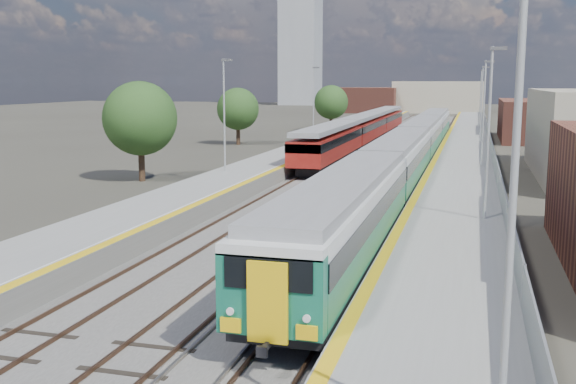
% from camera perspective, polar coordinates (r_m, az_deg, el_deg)
% --- Properties ---
extents(ground, '(320.00, 320.00, 0.00)m').
position_cam_1_polar(ground, '(59.26, 9.54, 2.41)').
color(ground, '#47443A').
rests_on(ground, ground).
extents(ballast_bed, '(10.50, 155.00, 0.06)m').
position_cam_1_polar(ballast_bed, '(61.98, 7.72, 2.78)').
color(ballast_bed, '#565451').
rests_on(ballast_bed, ground).
extents(tracks, '(8.96, 160.00, 0.17)m').
position_cam_1_polar(tracks, '(63.55, 8.46, 3.00)').
color(tracks, '#4C3323').
rests_on(tracks, ground).
extents(platform_right, '(4.70, 155.00, 8.52)m').
position_cam_1_polar(platform_right, '(61.37, 14.72, 2.97)').
color(platform_right, slate).
rests_on(platform_right, ground).
extents(platform_left, '(4.30, 155.00, 8.52)m').
position_cam_1_polar(platform_left, '(63.18, 1.60, 3.43)').
color(platform_left, slate).
rests_on(platform_left, ground).
extents(buildings, '(72.00, 185.50, 40.00)m').
position_cam_1_polar(buildings, '(149.14, 6.25, 10.72)').
color(buildings, brown).
rests_on(buildings, ground).
extents(green_train, '(2.71, 75.56, 2.98)m').
position_cam_1_polar(green_train, '(52.70, 10.51, 3.83)').
color(green_train, black).
rests_on(green_train, ground).
extents(red_train, '(2.65, 53.79, 3.34)m').
position_cam_1_polar(red_train, '(73.43, 6.43, 5.35)').
color(red_train, black).
rests_on(red_train, ground).
extents(tree_a, '(5.21, 5.21, 7.07)m').
position_cam_1_polar(tree_a, '(48.66, -12.41, 6.09)').
color(tree_a, '#382619').
rests_on(tree_a, ground).
extents(tree_b, '(4.67, 4.67, 6.34)m').
position_cam_1_polar(tree_b, '(75.57, -4.26, 7.02)').
color(tree_b, '#382619').
rests_on(tree_b, ground).
extents(tree_c, '(4.79, 4.79, 6.50)m').
position_cam_1_polar(tree_c, '(96.52, 3.67, 7.59)').
color(tree_c, '#382619').
rests_on(tree_c, ground).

